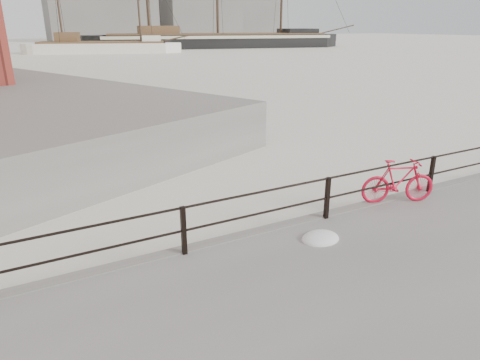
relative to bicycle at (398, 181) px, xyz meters
name	(u,v)px	position (x,y,z in m)	size (l,w,h in m)	color
ground	(422,202)	(1.34, 0.25, -0.91)	(400.00, 400.00, 0.00)	white
guardrail	(431,174)	(1.34, 0.10, -0.06)	(28.00, 0.10, 1.00)	black
bicycle	(398,181)	(0.00, 0.00, 0.00)	(1.87, 0.28, 1.13)	red
barque_black	(218,48)	(33.51, 80.76, -0.91)	(63.47, 20.77, 35.67)	black
schooner_mid	(104,53)	(7.72, 73.38, -0.91)	(28.90, 12.23, 20.79)	white
industrial_west	(101,10)	(21.34, 140.25, 8.09)	(32.00, 18.00, 18.00)	gray
industrial_mid	(198,3)	(56.34, 145.25, 11.09)	(26.00, 20.00, 24.00)	gray
industrial_east	(247,19)	(79.34, 150.25, 6.09)	(20.00, 16.00, 14.00)	gray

